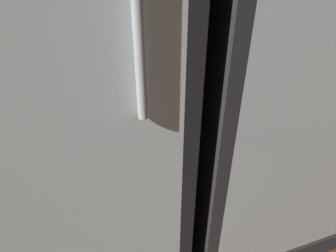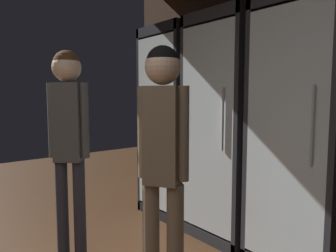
{
  "view_description": "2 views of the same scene",
  "coord_description": "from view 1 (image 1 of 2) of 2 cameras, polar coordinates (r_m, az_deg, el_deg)",
  "views": [
    {
      "loc": [
        -1.91,
        1.91,
        1.17
      ],
      "look_at": [
        -1.7,
        2.51,
        0.73
      ],
      "focal_mm": 33.38,
      "sensor_mm": 36.0,
      "label": 1
    },
    {
      "loc": [
        0.55,
        0.52,
        1.27
      ],
      "look_at": [
        -1.82,
        2.45,
        0.98
      ],
      "focal_mm": 33.36,
      "sensor_mm": 36.0,
      "label": 2
    }
  ],
  "objects": [
    {
      "name": "cooler_far_left",
      "position": [
        0.85,
        -25.13,
        17.98
      ],
      "size": [
        0.66,
        0.59,
        1.99
      ],
      "color": "black",
      "rests_on": "ground"
    }
  ]
}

